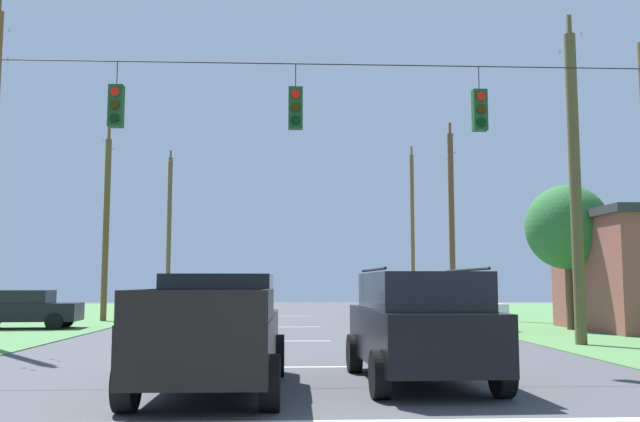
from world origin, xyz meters
TOP-DOWN VIEW (x-y plane):
  - lane_dash_0 at (0.00, 9.02)m, footprint 2.50×0.15m
  - lane_dash_1 at (0.00, 15.72)m, footprint 2.50×0.15m
  - lane_dash_2 at (0.00, 22.64)m, footprint 2.50×0.15m
  - lane_dash_3 at (0.00, 32.11)m, footprint 2.50×0.15m
  - overhead_signal_span at (0.22, 9.18)m, footprint 16.21×0.31m
  - pickup_truck at (-1.30, 5.83)m, footprint 2.32×5.42m
  - suv_black at (2.29, 6.48)m, footprint 2.32×4.85m
  - distant_car_crossing_white at (5.95, 20.16)m, footprint 4.43×2.29m
  - distant_car_oncoming at (-2.31, 18.63)m, footprint 2.08×4.33m
  - distant_car_far_parked at (-10.44, 21.66)m, footprint 4.42×2.26m
  - utility_pole_mid_right at (8.39, 13.79)m, footprint 0.34×1.68m
  - utility_pole_far_right at (8.20, 28.47)m, footprint 0.29×1.97m
  - utility_pole_near_left at (8.53, 41.31)m, footprint 0.26×1.71m
  - utility_pole_distant_right at (-8.79, 27.20)m, footprint 0.29×1.96m
  - utility_pole_distant_left at (-8.38, 42.15)m, footprint 0.31×1.60m
  - tree_roadside_far_right at (10.70, 20.11)m, footprint 3.17×3.17m

SIDE VIEW (x-z plane):
  - lane_dash_0 at x=0.00m, z-range 0.00..0.01m
  - lane_dash_1 at x=0.00m, z-range 0.00..0.01m
  - lane_dash_2 at x=0.00m, z-range 0.00..0.01m
  - lane_dash_3 at x=0.00m, z-range 0.00..0.01m
  - distant_car_crossing_white at x=5.95m, z-range 0.03..1.55m
  - distant_car_oncoming at x=-2.31m, z-range 0.03..1.55m
  - distant_car_far_parked at x=-10.44m, z-range 0.03..1.55m
  - pickup_truck at x=-1.30m, z-range -0.01..1.94m
  - suv_black at x=2.29m, z-range 0.03..2.09m
  - tree_roadside_far_right at x=10.70m, z-range 1.14..6.73m
  - overhead_signal_span at x=0.22m, z-range 0.32..7.68m
  - utility_pole_distant_right at x=-8.79m, z-range -0.20..9.29m
  - utility_pole_mid_right at x=8.39m, z-range -0.18..9.70m
  - utility_pole_far_right at x=8.20m, z-range 0.00..10.02m
  - utility_pole_distant_left at x=-8.38m, z-range -0.14..10.95m
  - utility_pole_near_left at x=8.53m, z-range -0.11..11.24m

